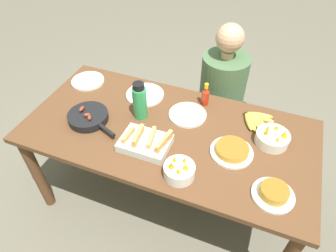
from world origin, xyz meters
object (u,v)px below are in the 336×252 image
object	(u,v)px
empty_plate_far_left	(88,81)
person_figure	(220,105)
banana_bunch	(255,119)
fruit_bowl_mango	(272,138)
melon_tray	(146,142)
frittata_plate_center	(232,150)
water_bottle	(140,101)
skillet	(89,117)
empty_plate_far_right	(145,95)
empty_plate_near_front	(188,115)
frittata_plate_side	(274,193)
fruit_bowl_citrus	(179,170)
hot_sauce_bottle	(205,96)

from	to	relation	value
empty_plate_far_left	person_figure	world-z (taller)	person_figure
banana_bunch	fruit_bowl_mango	distance (m)	0.19
melon_tray	fruit_bowl_mango	bearing A→B (deg)	23.89
empty_plate_far_left	person_figure	distance (m)	1.04
fruit_bowl_mango	person_figure	xyz separation A→B (m)	(-0.42, 0.55, -0.30)
frittata_plate_center	person_figure	xyz separation A→B (m)	(-0.22, 0.71, -0.29)
fruit_bowl_mango	water_bottle	xyz separation A→B (m)	(-0.81, -0.07, 0.08)
skillet	empty_plate_far_right	bearing A→B (deg)	80.18
person_figure	frittata_plate_center	bearing A→B (deg)	-73.02
empty_plate_near_front	fruit_bowl_mango	world-z (taller)	fruit_bowl_mango
melon_tray	empty_plate_near_front	bearing A→B (deg)	67.71
empty_plate_far_left	empty_plate_far_right	size ratio (longest dim) A/B	0.90
frittata_plate_side	empty_plate_near_front	bearing A→B (deg)	144.78
banana_bunch	frittata_plate_center	distance (m)	0.32
fruit_bowl_mango	fruit_bowl_citrus	world-z (taller)	fruit_bowl_mango
empty_plate_near_front	frittata_plate_side	bearing A→B (deg)	-35.22
hot_sauce_bottle	fruit_bowl_mango	bearing A→B (deg)	-22.95
water_bottle	person_figure	bearing A→B (deg)	57.40
skillet	empty_plate_far_left	world-z (taller)	skillet
frittata_plate_side	fruit_bowl_mango	world-z (taller)	fruit_bowl_mango
skillet	empty_plate_near_front	size ratio (longest dim) A/B	1.53
empty_plate_far_right	empty_plate_near_front	bearing A→B (deg)	-14.67
frittata_plate_side	empty_plate_far_right	bearing A→B (deg)	151.51
empty_plate_near_front	fruit_bowl_citrus	world-z (taller)	fruit_bowl_citrus
empty_plate_far_left	hot_sauce_bottle	world-z (taller)	hot_sauce_bottle
empty_plate_near_front	water_bottle	world-z (taller)	water_bottle
banana_bunch	skillet	bearing A→B (deg)	-159.05
skillet	empty_plate_near_front	distance (m)	0.63
skillet	frittata_plate_center	distance (m)	0.90
frittata_plate_center	fruit_bowl_mango	distance (m)	0.26
person_figure	banana_bunch	bearing A→B (deg)	-53.71
frittata_plate_center	fruit_bowl_mango	size ratio (longest dim) A/B	1.26
frittata_plate_center	fruit_bowl_citrus	distance (m)	0.34
skillet	water_bottle	world-z (taller)	water_bottle
skillet	person_figure	bearing A→B (deg)	70.69
banana_bunch	fruit_bowl_mango	size ratio (longest dim) A/B	1.05
empty_plate_far_right	person_figure	world-z (taller)	person_figure
skillet	empty_plate_far_right	xyz separation A→B (m)	(0.22, 0.36, -0.02)
frittata_plate_center	person_figure	world-z (taller)	person_figure
empty_plate_near_front	water_bottle	distance (m)	0.32
frittata_plate_center	fruit_bowl_citrus	size ratio (longest dim) A/B	1.47
empty_plate_far_left	empty_plate_far_right	distance (m)	0.46
melon_tray	empty_plate_far_right	xyz separation A→B (m)	(-0.20, 0.43, -0.02)
empty_plate_far_left	water_bottle	distance (m)	0.57
frittata_plate_side	hot_sauce_bottle	world-z (taller)	hot_sauce_bottle
frittata_plate_center	empty_plate_far_left	distance (m)	1.17
frittata_plate_side	person_figure	distance (m)	1.07
fruit_bowl_mango	empty_plate_far_left	bearing A→B (deg)	174.51
melon_tray	frittata_plate_center	distance (m)	0.49
frittata_plate_center	empty_plate_near_front	xyz separation A→B (m)	(-0.33, 0.21, -0.01)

